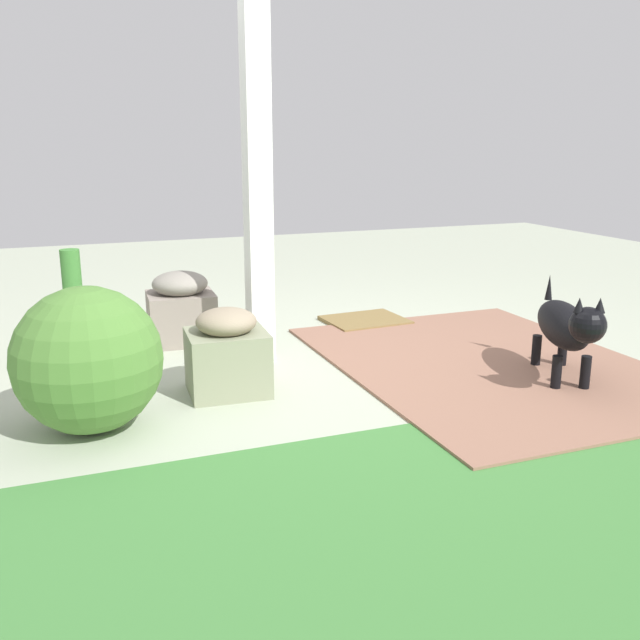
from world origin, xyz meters
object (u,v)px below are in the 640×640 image
object	(u,v)px
terracotta_pot_tall	(75,321)
dog	(566,326)
stone_planter_nearest	(181,308)
stone_planter_mid	(227,353)
round_shrub	(88,360)
porch_pillar	(257,166)
doormat	(365,321)

from	to	relation	value
terracotta_pot_tall	dog	size ratio (longest dim) A/B	0.86
stone_planter_nearest	stone_planter_mid	distance (m)	1.10
round_shrub	terracotta_pot_tall	bearing A→B (deg)	-89.67
porch_pillar	stone_planter_mid	xyz separation A→B (m)	(0.34, 0.50, -0.98)
round_shrub	terracotta_pot_tall	xyz separation A→B (m)	(0.01, -1.21, -0.10)
dog	doormat	distance (m)	1.74
stone_planter_nearest	dog	distance (m)	2.49
porch_pillar	stone_planter_nearest	bearing A→B (deg)	-57.29
terracotta_pot_tall	stone_planter_nearest	bearing A→B (deg)	-167.30
dog	doormat	bearing A→B (deg)	-73.64
doormat	stone_planter_nearest	bearing A→B (deg)	0.79
porch_pillar	dog	distance (m)	2.01
stone_planter_mid	dog	xyz separation A→B (m)	(-1.83, 0.53, 0.11)
stone_planter_mid	round_shrub	xyz separation A→B (m)	(0.73, 0.27, 0.13)
stone_planter_mid	terracotta_pot_tall	xyz separation A→B (m)	(0.74, -0.94, 0.03)
terracotta_pot_tall	dog	bearing A→B (deg)	150.23
dog	terracotta_pot_tall	bearing A→B (deg)	-29.77
doormat	terracotta_pot_tall	bearing A→B (deg)	4.80
stone_planter_nearest	doormat	world-z (taller)	stone_planter_nearest
stone_planter_mid	doormat	distance (m)	1.76
stone_planter_mid	terracotta_pot_tall	world-z (taller)	terracotta_pot_tall
terracotta_pot_tall	round_shrub	bearing A→B (deg)	90.33
stone_planter_mid	terracotta_pot_tall	distance (m)	1.20
stone_planter_mid	doormat	bearing A→B (deg)	-140.38
doormat	porch_pillar	bearing A→B (deg)	31.52
round_shrub	doormat	distance (m)	2.52
terracotta_pot_tall	dog	world-z (taller)	terracotta_pot_tall
stone_planter_nearest	doormat	xyz separation A→B (m)	(-1.40, -0.02, -0.22)
terracotta_pot_tall	doormat	distance (m)	2.11
porch_pillar	terracotta_pot_tall	xyz separation A→B (m)	(1.08, -0.44, -0.95)
stone_planter_nearest	round_shrub	distance (m)	1.53
stone_planter_nearest	round_shrub	world-z (taller)	round_shrub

